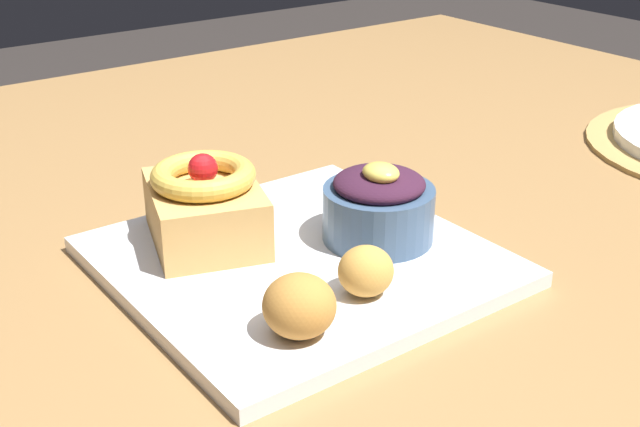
# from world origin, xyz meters

# --- Properties ---
(dining_table) EXTENTS (1.28, 1.13, 0.73)m
(dining_table) POSITION_xyz_m (0.00, 0.00, 0.64)
(dining_table) COLOR olive
(dining_table) RESTS_ON ground_plane
(front_plate) EXTENTS (0.26, 0.26, 0.01)m
(front_plate) POSITION_xyz_m (-0.01, -0.19, 0.74)
(front_plate) COLOR white
(front_plate) RESTS_ON dining_table
(cake_slice) EXTENTS (0.12, 0.11, 0.07)m
(cake_slice) POSITION_xyz_m (-0.07, -0.23, 0.77)
(cake_slice) COLOR tan
(cake_slice) RESTS_ON front_plate
(berry_ramekin) EXTENTS (0.09, 0.09, 0.07)m
(berry_ramekin) POSITION_xyz_m (0.01, -0.12, 0.77)
(berry_ramekin) COLOR #3D5675
(berry_ramekin) RESTS_ON front_plate
(fritter_front) EXTENTS (0.05, 0.05, 0.04)m
(fritter_front) POSITION_xyz_m (0.08, -0.25, 0.76)
(fritter_front) COLOR #BC7F38
(fritter_front) RESTS_ON front_plate
(fritter_middle) EXTENTS (0.04, 0.04, 0.03)m
(fritter_middle) POSITION_xyz_m (0.07, -0.18, 0.76)
(fritter_middle) COLOR gold
(fritter_middle) RESTS_ON front_plate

